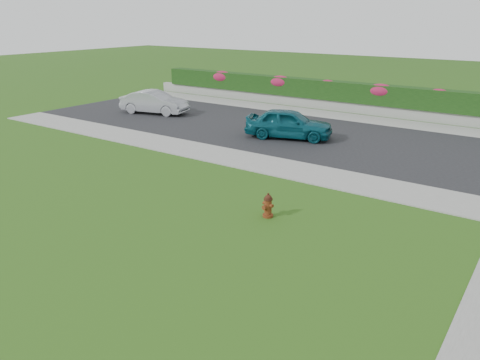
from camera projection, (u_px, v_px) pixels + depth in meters
The scene contains 14 objects.
ground at pixel (115, 288), 9.71m from camera, with size 120.00×120.00×0.00m, color black.
street_far at pixel (267, 129), 23.23m from camera, with size 26.00×8.00×0.04m, color black.
sidewalk_far at pixel (185, 148), 19.90m from camera, with size 24.00×2.00×0.04m, color gray.
sidewalk_beyond at pixel (380, 121), 24.93m from camera, with size 34.00×2.00×0.04m, color gray.
retaining_wall at pixel (389, 111), 26.00m from camera, with size 34.00×0.40×0.60m, color gray.
hedge at pixel (392, 96), 25.79m from camera, with size 32.00×0.90×1.10m, color black.
fire_hydrant at pixel (268, 206), 13.04m from camera, with size 0.37×0.35×0.71m.
sedan_teal at pixel (289, 123), 21.25m from camera, with size 1.58×3.93×1.34m, color #0C4E5B.
sedan_silver at pixel (154, 102), 26.61m from camera, with size 1.35×3.88×1.28m, color #A2A4AA.
flower_clump_a at pixel (222, 77), 31.91m from camera, with size 1.52×0.98×0.76m, color #BB205B.
flower_clump_b at pixel (280, 82), 29.43m from camera, with size 1.49×0.96×0.75m, color #BB205B.
flower_clump_c at pixel (328, 84), 27.67m from camera, with size 1.07×0.69×0.54m, color #BB205B.
flower_clump_d at pixel (381, 90), 25.95m from camera, with size 1.47×0.95×0.74m, color #BB205B.
flower_clump_e at pixel (439, 94), 24.27m from camera, with size 1.08×0.70×0.54m, color #BB205B.
Camera 1 is at (6.94, -5.41, 5.35)m, focal length 35.00 mm.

